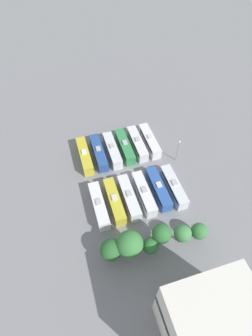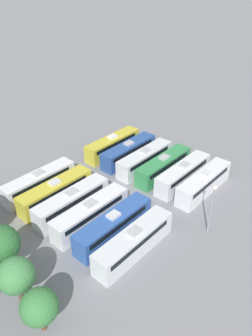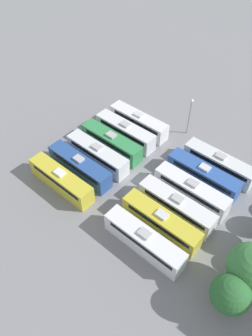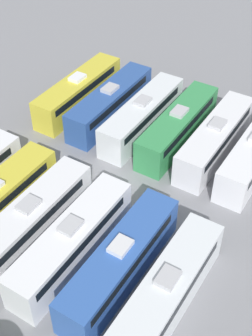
{
  "view_description": "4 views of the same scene",
  "coord_description": "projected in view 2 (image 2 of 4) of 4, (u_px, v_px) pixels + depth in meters",
  "views": [
    {
      "loc": [
        12.45,
        39.77,
        54.8
      ],
      "look_at": [
        0.37,
        0.57,
        3.27
      ],
      "focal_mm": 28.0,
      "sensor_mm": 36.0,
      "label": 1
    },
    {
      "loc": [
        -27.46,
        30.09,
        29.33
      ],
      "look_at": [
        0.71,
        -1.77,
        3.08
      ],
      "focal_mm": 35.0,
      "sensor_mm": 36.0,
      "label": 2
    },
    {
      "loc": [
        27.89,
        21.28,
        38.72
      ],
      "look_at": [
        1.98,
        -1.33,
        2.98
      ],
      "focal_mm": 35.0,
      "sensor_mm": 36.0,
      "label": 3
    },
    {
      "loc": [
        -16.29,
        24.15,
        27.39
      ],
      "look_at": [
        -1.68,
        0.66,
        2.91
      ],
      "focal_mm": 50.0,
      "sensor_mm": 36.0,
      "label": 4
    }
  ],
  "objects": [
    {
      "name": "light_pole",
      "position": [
        212.0,
        201.0,
        39.91
      ],
      "size": [
        0.6,
        0.6,
        7.22
      ],
      "color": "gray",
      "rests_on": "ground_plane"
    },
    {
      "name": "bus_4",
      "position": [
        129.0,
        151.0,
        57.33
      ],
      "size": [
        2.63,
        11.78,
        3.47
      ],
      "color": "#284C93",
      "rests_on": "ground_plane"
    },
    {
      "name": "bus_10",
      "position": [
        56.0,
        191.0,
        47.12
      ],
      "size": [
        2.63,
        11.78,
        3.47
      ],
      "color": "gold",
      "rests_on": "ground_plane"
    },
    {
      "name": "worker_person",
      "position": [
        125.0,
        197.0,
        47.49
      ],
      "size": [
        0.36,
        0.36,
        1.84
      ],
      "color": "navy",
      "rests_on": "ground_plane"
    },
    {
      "name": "ground_plane",
      "position": [
        122.0,
        191.0,
        50.07
      ],
      "size": [
        118.56,
        118.56,
        0.0
      ],
      "primitive_type": "plane",
      "color": "gray"
    },
    {
      "name": "tree_2",
      "position": [
        1.0,
        244.0,
        34.1
      ],
      "size": [
        4.09,
        4.09,
        6.73
      ],
      "color": "brown",
      "rests_on": "ground_plane"
    },
    {
      "name": "bus_3",
      "position": [
        145.0,
        159.0,
        55.08
      ],
      "size": [
        2.63,
        11.78,
        3.47
      ],
      "color": "silver",
      "rests_on": "ground_plane"
    },
    {
      "name": "tree_0",
      "position": [
        39.0,
        307.0,
        29.43
      ],
      "size": [
        3.54,
        3.54,
        5.02
      ],
      "color": "brown",
      "rests_on": "ground_plane"
    },
    {
      "name": "bus_0",
      "position": [
        204.0,
        182.0,
        49.1
      ],
      "size": [
        2.63,
        11.78,
        3.47
      ],
      "color": "white",
      "rests_on": "ground_plane"
    },
    {
      "name": "bus_2",
      "position": [
        163.0,
        166.0,
        53.18
      ],
      "size": [
        2.63,
        11.78,
        3.47
      ],
      "color": "#338C4C",
      "rests_on": "ground_plane"
    },
    {
      "name": "bus_7",
      "position": [
        114.0,
        225.0,
        40.99
      ],
      "size": [
        2.63,
        11.78,
        3.47
      ],
      "color": "#2D56A8",
      "rests_on": "ground_plane"
    },
    {
      "name": "bus_5",
      "position": [
        113.0,
        144.0,
        59.52
      ],
      "size": [
        2.63,
        11.78,
        3.47
      ],
      "color": "gold",
      "rests_on": "ground_plane"
    },
    {
      "name": "bus_6",
      "position": [
        134.0,
        242.0,
        38.49
      ],
      "size": [
        2.63,
        11.78,
        3.47
      ],
      "color": "silver",
      "rests_on": "ground_plane"
    },
    {
      "name": "bus_8",
      "position": [
        90.0,
        213.0,
        42.94
      ],
      "size": [
        2.63,
        11.78,
        3.47
      ],
      "color": "white",
      "rests_on": "ground_plane"
    },
    {
      "name": "bus_11",
      "position": [
        39.0,
        182.0,
        49.18
      ],
      "size": [
        2.63,
        11.78,
        3.47
      ],
      "color": "white",
      "rests_on": "ground_plane"
    },
    {
      "name": "tree_1",
      "position": [
        16.0,
        276.0,
        31.3
      ],
      "size": [
        3.71,
        3.71,
        6.01
      ],
      "color": "brown",
      "rests_on": "ground_plane"
    },
    {
      "name": "bus_1",
      "position": [
        183.0,
        174.0,
        51.18
      ],
      "size": [
        2.63,
        11.78,
        3.47
      ],
      "color": "silver",
      "rests_on": "ground_plane"
    },
    {
      "name": "bus_9",
      "position": [
        72.0,
        202.0,
        45.08
      ],
      "size": [
        2.63,
        11.78,
        3.47
      ],
      "color": "silver",
      "rests_on": "ground_plane"
    }
  ]
}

